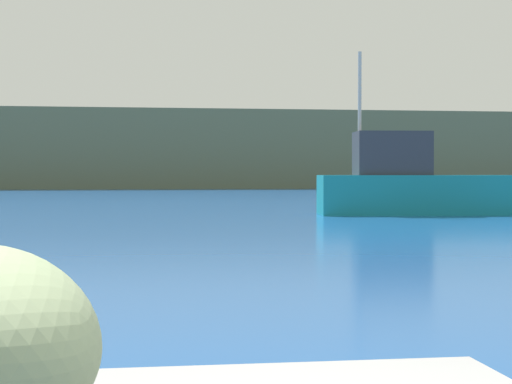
{
  "coord_description": "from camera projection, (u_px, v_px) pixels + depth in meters",
  "views": [
    {
      "loc": [
        -0.59,
        -2.4,
        1.38
      ],
      "look_at": [
        2.74,
        19.91,
        0.9
      ],
      "focal_mm": 61.05,
      "sensor_mm": 36.0,
      "label": 1
    }
  ],
  "objects": [
    {
      "name": "hillside_backdrop",
      "position": [
        132.0,
        151.0,
        82.86
      ],
      "size": [
        140.0,
        16.85,
        7.04
      ],
      "primitive_type": "cube",
      "color": "#5B664C",
      "rests_on": "ground"
    },
    {
      "name": "fishing_boat_teal",
      "position": [
        412.0,
        185.0,
        29.03
      ],
      "size": [
        6.8,
        2.71,
        5.42
      ],
      "rotation": [
        0.0,
        0.0,
        3.03
      ],
      "color": "teal",
      "rests_on": "ground"
    }
  ]
}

